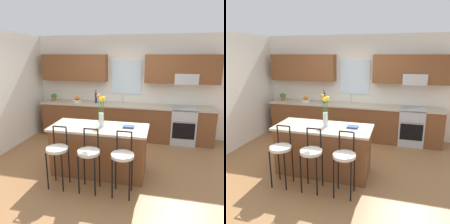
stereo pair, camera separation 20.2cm
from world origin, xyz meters
The scene contains 15 objects.
ground_plane centered at (0.00, 0.00, 0.00)m, with size 14.00×14.00×0.00m, color olive.
wall_left centered at (-2.56, 0.30, 1.35)m, with size 0.12×4.60×2.70m, color silver.
back_wall_assembly centered at (0.03, 1.98, 1.51)m, with size 5.60×0.50×2.70m.
counter_run centered at (0.00, 1.70, 0.47)m, with size 4.56×0.64×0.92m.
sink_faucet centered at (-0.06, 1.84, 1.06)m, with size 0.02×0.13×0.23m.
oven_range centered at (1.52, 1.68, 0.46)m, with size 0.60×0.64×0.92m.
kitchen_island centered at (-0.14, -0.23, 0.46)m, with size 1.79×0.77×0.92m.
bar_stool_near centered at (-0.69, -0.83, 0.64)m, with size 0.36×0.36×1.04m.
bar_stool_middle centered at (-0.14, -0.83, 0.64)m, with size 0.36×0.36×1.04m.
bar_stool_far centered at (0.41, -0.83, 0.64)m, with size 0.36×0.36×1.04m.
flower_vase centered at (-0.09, -0.22, 1.24)m, with size 0.17×0.12×0.60m.
cookbook centered at (0.40, -0.16, 0.94)m, with size 0.20×0.15×0.03m, color navy.
fruit_bowl_oranges centered at (-1.32, 1.70, 0.97)m, with size 0.24×0.24×0.16m.
bottle_olive_oil centered at (-0.77, 1.70, 1.06)m, with size 0.06×0.06×0.35m.
potted_plant_small centered at (-2.01, 1.70, 1.04)m, with size 0.19×0.13×0.21m.
Camera 1 is at (0.95, -3.92, 2.20)m, focal length 35.40 mm.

